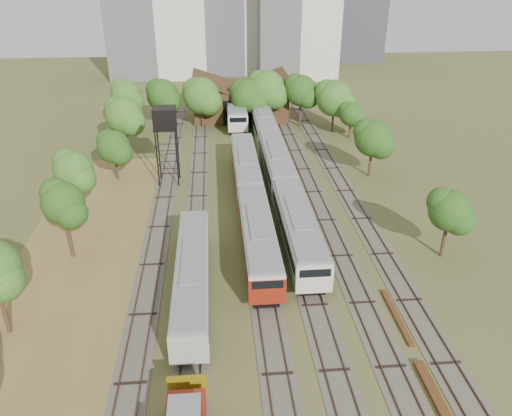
{
  "coord_description": "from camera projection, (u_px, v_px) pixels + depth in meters",
  "views": [
    {
      "loc": [
        -5.65,
        -29.32,
        25.8
      ],
      "look_at": [
        -1.73,
        16.44,
        2.5
      ],
      "focal_mm": 35.0,
      "sensor_mm": 36.0,
      "label": 1
    }
  ],
  "objects": [
    {
      "name": "tree_band_left",
      "position": [
        72.0,
        187.0,
        49.47
      ],
      "size": [
        8.04,
        56.48,
        7.95
      ],
      "color": "#382616",
      "rests_on": "ground"
    },
    {
      "name": "railcar_green_set",
      "position": [
        276.0,
        163.0,
        63.79
      ],
      "size": [
        3.13,
        52.08,
        3.87
      ],
      "color": "black",
      "rests_on": "ground"
    },
    {
      "name": "tree_band_far",
      "position": [
        243.0,
        94.0,
        81.1
      ],
      "size": [
        38.02,
        10.69,
        9.1
      ],
      "color": "#382616",
      "rests_on": "ground"
    },
    {
      "name": "rail_pile_far",
      "position": [
        396.0,
        316.0,
        39.73
      ],
      "size": [
        0.43,
        6.83,
        0.22
      ],
      "primitive_type": "cube",
      "color": "#583319",
      "rests_on": "ground"
    },
    {
      "name": "dry_grass_patch",
      "position": [
        80.0,
        283.0,
        43.88
      ],
      "size": [
        14.0,
        60.0,
        0.04
      ],
      "primitive_type": "cube",
      "color": "brown",
      "rests_on": "ground"
    },
    {
      "name": "tower_far_right",
      "position": [
        360.0,
        5.0,
        132.14
      ],
      "size": [
        12.0,
        12.0,
        28.0
      ],
      "primitive_type": "cube",
      "color": "#3C3D43",
      "rests_on": "ground"
    },
    {
      "name": "tree_band_right",
      "position": [
        382.0,
        146.0,
        61.69
      ],
      "size": [
        5.63,
        38.67,
        7.52
      ],
      "color": "#382616",
      "rests_on": "ground"
    },
    {
      "name": "railcar_rear",
      "position": [
        236.0,
        111.0,
        85.25
      ],
      "size": [
        3.18,
        16.08,
        3.93
      ],
      "color": "black",
      "rests_on": "ground"
    },
    {
      "name": "tracks",
      "position": [
        259.0,
        194.0,
        60.3
      ],
      "size": [
        24.6,
        80.0,
        0.19
      ],
      "color": "#4C473D",
      "rests_on": "ground"
    },
    {
      "name": "ground",
      "position": [
        297.0,
        333.0,
        38.15
      ],
      "size": [
        240.0,
        240.0,
        0.0
      ],
      "primitive_type": "plane",
      "color": "#475123",
      "rests_on": "ground"
    },
    {
      "name": "old_grey_coach",
      "position": [
        192.0,
        276.0,
        41.66
      ],
      "size": [
        2.81,
        18.0,
        3.47
      ],
      "color": "black",
      "rests_on": "ground"
    },
    {
      "name": "water_tower",
      "position": [
        165.0,
        120.0,
        59.91
      ],
      "size": [
        2.79,
        2.79,
        9.66
      ],
      "color": "black",
      "rests_on": "ground"
    },
    {
      "name": "maintenance_shed",
      "position": [
        240.0,
        100.0,
        88.27
      ],
      "size": [
        16.45,
        11.55,
        7.58
      ],
      "color": "#351D13",
      "rests_on": "ground"
    },
    {
      "name": "railcar_red_set",
      "position": [
        251.0,
        198.0,
        54.76
      ],
      "size": [
        3.02,
        34.58,
        3.74
      ],
      "color": "black",
      "rests_on": "ground"
    }
  ]
}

